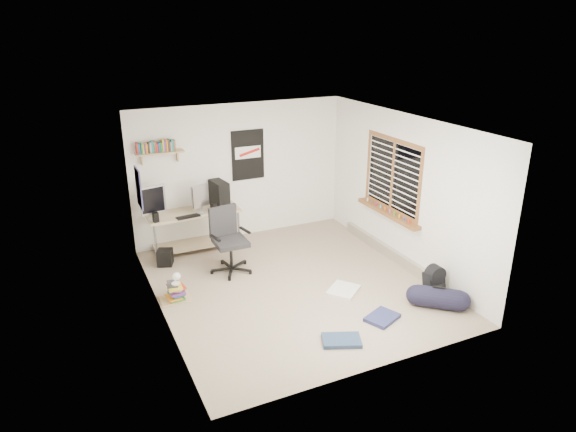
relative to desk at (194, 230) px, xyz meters
name	(u,v)px	position (x,y,z in m)	size (l,w,h in m)	color
floor	(293,285)	(1.00, -1.99, -0.37)	(4.00, 4.50, 0.01)	gray
ceiling	(293,124)	(1.00, -1.99, 2.14)	(4.00, 4.50, 0.01)	white
back_wall	(240,171)	(1.00, 0.27, 0.89)	(4.00, 0.01, 2.50)	silver
left_wall	(155,232)	(-1.01, -1.99, 0.89)	(0.01, 4.50, 2.50)	silver
right_wall	(405,192)	(3.00, -1.99, 0.89)	(0.01, 4.50, 2.50)	silver
desk	(194,230)	(0.00, 0.00, 0.00)	(1.59, 0.70, 0.73)	tan
monitor_left	(154,207)	(-0.70, -0.18, 0.60)	(0.43, 0.11, 0.47)	#ABABB0
monitor_right	(201,203)	(0.10, -0.20, 0.56)	(0.36, 0.09, 0.40)	#AFB1B5
pc_tower	(219,194)	(0.50, 0.01, 0.60)	(0.21, 0.45, 0.47)	black
keyboard	(188,217)	(-0.16, -0.29, 0.37)	(0.40, 0.14, 0.02)	black
speaker_left	(156,217)	(-0.70, -0.29, 0.45)	(0.09, 0.09, 0.17)	black
speaker_right	(214,208)	(0.31, -0.24, 0.45)	(0.09, 0.09, 0.17)	black
office_chair	(231,244)	(0.30, -1.13, 0.13)	(0.70, 0.70, 1.07)	#242326
wall_shelf	(160,153)	(-0.45, 0.15, 1.42)	(0.80, 0.22, 0.24)	tan
poster_back_wall	(248,155)	(1.15, 0.24, 1.19)	(0.62, 0.03, 0.92)	black
poster_left_wall	(139,188)	(-0.99, -0.79, 1.14)	(0.02, 0.42, 0.60)	navy
window	(392,175)	(2.95, -1.69, 1.08)	(0.10, 1.50, 1.26)	brown
baseboard_heater	(386,250)	(2.95, -1.69, -0.28)	(0.08, 2.50, 0.18)	#B7B2A8
backpack	(434,284)	(2.75, -3.17, -0.16)	(0.29, 0.23, 0.38)	black
duffel_bag	(438,299)	(2.58, -3.46, -0.22)	(0.31, 0.31, 0.60)	black
tshirt	(343,290)	(1.61, -2.48, -0.34)	(0.47, 0.40, 0.04)	silver
jeans_a	(342,340)	(0.91, -3.62, -0.33)	(0.49, 0.31, 0.05)	#23344F
jeans_b	(382,318)	(1.69, -3.39, -0.34)	(0.45, 0.33, 0.06)	#22274E
book_stack	(175,290)	(-0.75, -1.64, -0.21)	(0.48, 0.39, 0.33)	brown
desk_lamp	(175,276)	(-0.73, -1.66, 0.02)	(0.13, 0.21, 0.21)	white
subwoofer	(165,257)	(-0.63, -0.45, -0.22)	(0.24, 0.24, 0.27)	black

